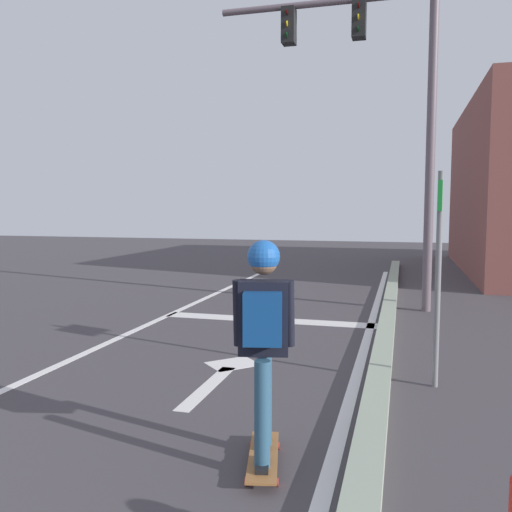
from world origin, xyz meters
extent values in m
cube|color=silver|center=(-0.03, 6.00, 0.00)|extent=(0.12, 20.00, 0.01)
cube|color=silver|center=(3.39, 6.00, 0.00)|extent=(0.12, 20.00, 0.01)
cube|color=silver|center=(1.76, 8.69, 0.00)|extent=(3.56, 0.40, 0.01)
cube|color=silver|center=(1.93, 5.31, 0.00)|extent=(0.16, 1.40, 0.01)
cube|color=silver|center=(1.93, 6.16, 0.00)|extent=(0.71, 0.71, 0.01)
cube|color=#95A08B|center=(3.64, 6.00, 0.07)|extent=(0.24, 24.00, 0.14)
cube|color=#955F32|center=(2.91, 3.83, 0.07)|extent=(0.37, 0.82, 0.02)
cube|color=#B2B2B7|center=(2.86, 4.10, 0.06)|extent=(0.17, 0.08, 0.01)
cylinder|color=red|center=(2.76, 4.08, 0.03)|extent=(0.04, 0.06, 0.05)
cylinder|color=red|center=(2.95, 4.12, 0.03)|extent=(0.04, 0.06, 0.05)
cube|color=#B2B2B7|center=(2.97, 3.57, 0.06)|extent=(0.17, 0.08, 0.01)
cylinder|color=red|center=(2.88, 3.55, 0.03)|extent=(0.04, 0.06, 0.05)
cylinder|color=red|center=(3.07, 3.59, 0.03)|extent=(0.04, 0.06, 0.05)
cylinder|color=#2A506A|center=(2.88, 4.00, 0.45)|extent=(0.11, 0.11, 0.74)
cube|color=black|center=(2.88, 4.00, 0.10)|extent=(0.14, 0.25, 0.03)
cylinder|color=#2A506A|center=(2.95, 3.66, 0.45)|extent=(0.11, 0.11, 0.74)
cube|color=black|center=(2.95, 3.66, 0.10)|extent=(0.14, 0.25, 0.03)
cube|color=black|center=(2.91, 3.83, 1.08)|extent=(0.38, 0.25, 0.52)
cylinder|color=black|center=(2.73, 3.82, 1.10)|extent=(0.07, 0.10, 0.48)
cylinder|color=black|center=(3.09, 3.90, 1.10)|extent=(0.07, 0.11, 0.48)
sphere|color=#8A6447|center=(2.91, 3.83, 1.48)|extent=(0.20, 0.20, 0.20)
sphere|color=#1D59AB|center=(2.91, 3.83, 1.51)|extent=(0.23, 0.23, 0.23)
cube|color=navy|center=(2.94, 3.69, 1.10)|extent=(0.28, 0.19, 0.36)
cylinder|color=#5F525A|center=(4.27, 10.19, 2.96)|extent=(0.16, 0.16, 5.91)
cylinder|color=#5F525A|center=(2.37, 10.19, 5.51)|extent=(3.81, 0.12, 0.12)
cube|color=black|center=(3.00, 10.19, 5.16)|extent=(0.24, 0.28, 0.64)
cylinder|color=#3A0605|center=(3.00, 10.04, 5.36)|extent=(0.02, 0.10, 0.10)
cylinder|color=yellow|center=(3.00, 10.04, 5.16)|extent=(0.02, 0.10, 0.10)
cylinder|color=black|center=(3.00, 10.04, 4.96)|extent=(0.02, 0.10, 0.10)
cube|color=black|center=(1.73, 10.19, 5.16)|extent=(0.24, 0.28, 0.64)
cylinder|color=#3A0605|center=(1.73, 10.04, 5.36)|extent=(0.02, 0.10, 0.10)
cylinder|color=yellow|center=(1.73, 10.04, 5.16)|extent=(0.02, 0.10, 0.10)
cylinder|color=black|center=(1.73, 10.04, 4.96)|extent=(0.02, 0.10, 0.10)
cylinder|color=slate|center=(4.20, 5.95, 1.11)|extent=(0.06, 0.06, 2.21)
cube|color=#198C33|center=(4.20, 5.95, 1.96)|extent=(0.08, 0.44, 0.30)
camera|label=1|loc=(3.84, 0.27, 1.85)|focal=37.49mm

